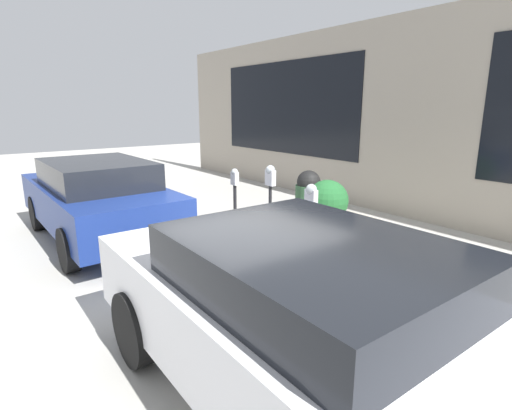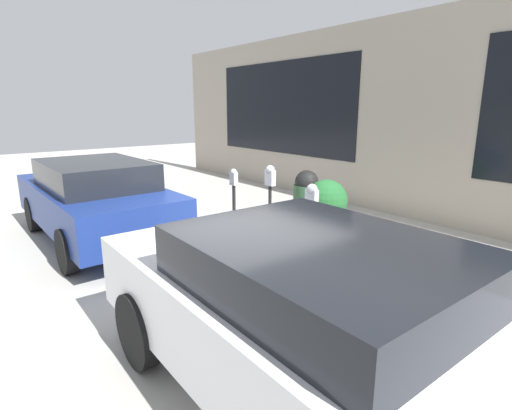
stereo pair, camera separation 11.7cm
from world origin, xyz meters
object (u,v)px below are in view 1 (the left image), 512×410
(parking_meter_middle, at_px, (235,192))
(trash_bin, at_px, (308,198))
(parking_meter_second, at_px, (270,189))
(planter_box, at_px, (326,222))
(parked_car_front, at_px, (299,315))
(parked_car_middle, at_px, (97,198))
(parking_meter_nearest, at_px, (311,211))

(parking_meter_middle, height_order, trash_bin, parking_meter_middle)
(parking_meter_second, relative_size, planter_box, 1.00)
(parked_car_front, bearing_deg, trash_bin, -44.59)
(parking_meter_second, distance_m, planter_box, 1.33)
(parking_meter_middle, height_order, planter_box, parking_meter_middle)
(planter_box, relative_size, parked_car_middle, 0.35)
(parking_meter_nearest, bearing_deg, trash_bin, -43.77)
(parking_meter_middle, xyz_separation_m, planter_box, (-1.27, -1.12, -0.47))
(parking_meter_second, height_order, parking_meter_middle, parking_meter_second)
(parking_meter_nearest, xyz_separation_m, trash_bin, (1.96, -1.88, -0.42))
(parking_meter_middle, relative_size, trash_bin, 1.17)
(parking_meter_middle, distance_m, parked_car_middle, 2.60)
(parking_meter_middle, xyz_separation_m, trash_bin, (-0.06, -1.84, -0.35))
(parking_meter_middle, bearing_deg, trash_bin, -91.73)
(parking_meter_nearest, relative_size, parked_car_middle, 0.32)
(planter_box, bearing_deg, trash_bin, -30.86)
(parking_meter_nearest, bearing_deg, parked_car_front, 133.48)
(parking_meter_nearest, xyz_separation_m, planter_box, (0.74, -1.15, -0.54))
(parked_car_middle, height_order, trash_bin, parked_car_middle)
(parking_meter_middle, bearing_deg, parking_meter_second, -179.55)
(planter_box, bearing_deg, parking_meter_second, 77.70)
(planter_box, bearing_deg, parking_meter_nearest, 122.87)
(parking_meter_middle, distance_m, parked_car_front, 4.34)
(parking_meter_second, xyz_separation_m, planter_box, (-0.24, -1.11, -0.69))
(parking_meter_second, bearing_deg, parking_meter_nearest, 177.60)
(planter_box, xyz_separation_m, parked_car_front, (-2.59, 3.09, 0.36))
(parking_meter_middle, distance_m, trash_bin, 1.88)
(parking_meter_second, xyz_separation_m, parking_meter_middle, (1.03, 0.01, -0.22))
(parking_meter_nearest, relative_size, planter_box, 0.90)
(parking_meter_nearest, bearing_deg, parked_car_middle, 28.59)
(parked_car_front, bearing_deg, parking_meter_nearest, -45.97)
(planter_box, bearing_deg, parked_car_middle, 47.22)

